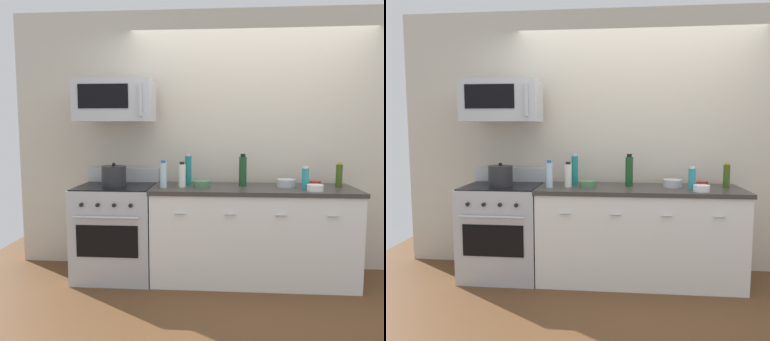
# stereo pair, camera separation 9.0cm
# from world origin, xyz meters

# --- Properties ---
(ground_plane) EXTENTS (6.04, 6.04, 0.00)m
(ground_plane) POSITION_xyz_m (0.00, 0.00, 0.00)
(ground_plane) COLOR brown
(back_wall) EXTENTS (5.04, 0.10, 2.70)m
(back_wall) POSITION_xyz_m (0.00, 0.41, 1.35)
(back_wall) COLOR beige
(back_wall) RESTS_ON ground_plane
(counter_unit) EXTENTS (1.95, 0.66, 0.92)m
(counter_unit) POSITION_xyz_m (0.00, -0.00, 0.46)
(counter_unit) COLOR white
(counter_unit) RESTS_ON ground_plane
(range_oven) EXTENTS (0.76, 0.69, 1.07)m
(range_oven) POSITION_xyz_m (-1.35, 0.00, 0.47)
(range_oven) COLOR #B7BABF
(range_oven) RESTS_ON ground_plane
(microwave) EXTENTS (0.74, 0.44, 0.40)m
(microwave) POSITION_xyz_m (-1.35, 0.05, 1.75)
(microwave) COLOR #B7BABF
(bottle_vinegar_white) EXTENTS (0.07, 0.07, 0.24)m
(bottle_vinegar_white) POSITION_xyz_m (-0.68, -0.04, 1.04)
(bottle_vinegar_white) COLOR silver
(bottle_vinegar_white) RESTS_ON countertop_slab
(bottle_sparkling_teal) EXTENTS (0.07, 0.07, 0.32)m
(bottle_sparkling_teal) POSITION_xyz_m (-0.64, 0.15, 1.07)
(bottle_sparkling_teal) COLOR #197F7A
(bottle_sparkling_teal) RESTS_ON countertop_slab
(bottle_olive_oil) EXTENTS (0.06, 0.06, 0.24)m
(bottle_olive_oil) POSITION_xyz_m (0.83, 0.07, 1.04)
(bottle_olive_oil) COLOR #385114
(bottle_olive_oil) RESTS_ON countertop_slab
(bottle_wine_green) EXTENTS (0.07, 0.07, 0.32)m
(bottle_wine_green) POSITION_xyz_m (-0.09, 0.09, 1.07)
(bottle_wine_green) COLOR #19471E
(bottle_wine_green) RESTS_ON countertop_slab
(bottle_water_clear) EXTENTS (0.07, 0.07, 0.26)m
(bottle_water_clear) POSITION_xyz_m (-0.86, -0.09, 1.04)
(bottle_water_clear) COLOR silver
(bottle_water_clear) RESTS_ON countertop_slab
(bottle_dish_soap) EXTENTS (0.06, 0.06, 0.21)m
(bottle_dish_soap) POSITION_xyz_m (0.48, -0.08, 1.02)
(bottle_dish_soap) COLOR teal
(bottle_dish_soap) RESTS_ON countertop_slab
(bowl_green_glaze) EXTENTS (0.16, 0.16, 0.06)m
(bowl_green_glaze) POSITION_xyz_m (-0.50, -0.01, 0.95)
(bowl_green_glaze) COLOR #477A4C
(bowl_green_glaze) RESTS_ON countertop_slab
(bowl_red_small) EXTENTS (0.11, 0.11, 0.04)m
(bowl_red_small) POSITION_xyz_m (0.63, 0.20, 0.94)
(bowl_red_small) COLOR #B72D28
(bowl_red_small) RESTS_ON countertop_slab
(bowl_steel_prep) EXTENTS (0.18, 0.18, 0.07)m
(bowl_steel_prep) POSITION_xyz_m (0.33, 0.06, 0.96)
(bowl_steel_prep) COLOR #B2B5BA
(bowl_steel_prep) RESTS_ON countertop_slab
(bowl_white_ceramic) EXTENTS (0.15, 0.15, 0.06)m
(bowl_white_ceramic) POSITION_xyz_m (0.54, -0.18, 0.95)
(bowl_white_ceramic) COLOR white
(bowl_white_ceramic) RESTS_ON countertop_slab
(stockpot) EXTENTS (0.24, 0.24, 0.23)m
(stockpot) POSITION_xyz_m (-1.35, -0.05, 1.02)
(stockpot) COLOR #262628
(stockpot) RESTS_ON range_oven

